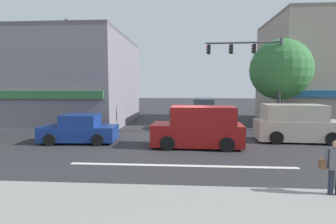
# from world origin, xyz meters

# --- Properties ---
(ground_plane) EXTENTS (120.00, 120.00, 0.00)m
(ground_plane) POSITION_xyz_m (0.00, 0.00, 0.00)
(ground_plane) COLOR #2B2B2D
(lane_marking_stripe) EXTENTS (9.00, 0.24, 0.01)m
(lane_marking_stripe) POSITION_xyz_m (0.00, -3.50, 0.00)
(lane_marking_stripe) COLOR silver
(lane_marking_stripe) RESTS_ON ground
(building_left_block) EXTENTS (12.67, 10.87, 7.26)m
(building_left_block) POSITION_xyz_m (-11.11, 8.09, 3.63)
(building_left_block) COLOR slate
(building_left_block) RESTS_ON ground
(building_right_corner) EXTENTS (10.27, 8.76, 9.03)m
(building_right_corner) POSITION_xyz_m (12.60, 10.44, 4.51)
(building_right_corner) COLOR gray
(building_right_corner) RESTS_ON ground
(street_tree) EXTENTS (4.17, 4.17, 6.38)m
(street_tree) POSITION_xyz_m (6.64, 5.17, 4.28)
(street_tree) COLOR #4C3823
(street_tree) RESTS_ON ground
(utility_pole_near_left) EXTENTS (1.40, 0.22, 7.42)m
(utility_pole_near_left) POSITION_xyz_m (-7.52, 3.12, 3.86)
(utility_pole_near_left) COLOR brown
(utility_pole_near_left) RESTS_ON ground
(traffic_light_mast) EXTENTS (4.89, 0.44, 6.20)m
(traffic_light_mast) POSITION_xyz_m (4.87, 3.88, 4.30)
(traffic_light_mast) COLOR #47474C
(traffic_light_mast) RESTS_ON ground
(van_approaching_near) EXTENTS (4.65, 2.15, 2.11)m
(van_approaching_near) POSITION_xyz_m (0.81, -0.19, 1.01)
(van_approaching_near) COLOR maroon
(van_approaching_near) RESTS_ON ground
(van_crossing_leftbound) EXTENTS (2.22, 4.69, 2.11)m
(van_crossing_leftbound) POSITION_xyz_m (1.69, 9.88, 1.01)
(van_crossing_leftbound) COLOR #999EA3
(van_crossing_leftbound) RESTS_ON ground
(van_waiting_far) EXTENTS (4.67, 2.18, 2.11)m
(van_waiting_far) POSITION_xyz_m (6.39, 1.59, 1.01)
(van_waiting_far) COLOR #B7B29E
(van_waiting_far) RESTS_ON ground
(sedan_crossing_rightbound) EXTENTS (4.18, 2.04, 1.58)m
(sedan_crossing_rightbound) POSITION_xyz_m (-5.77, 0.43, 0.71)
(sedan_crossing_rightbound) COLOR navy
(sedan_crossing_rightbound) RESTS_ON ground
(pedestrian_foreground_with_bag) EXTENTS (0.67, 0.39, 1.67)m
(pedestrian_foreground_with_bag) POSITION_xyz_m (4.19, -6.36, 0.95)
(pedestrian_foreground_with_bag) COLOR #232838
(pedestrian_foreground_with_bag) RESTS_ON ground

